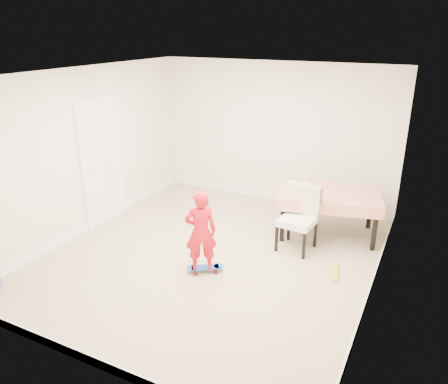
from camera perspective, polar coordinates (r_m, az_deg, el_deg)
The scene contains 16 objects.
ground at distance 6.49m, azimuth -1.60°, elevation -8.29°, with size 5.00×5.00×0.00m, color tan.
ceiling at distance 5.69m, azimuth -1.87°, elevation 15.02°, with size 4.50×5.00×0.04m, color white.
wall_back at distance 8.15m, azimuth 6.63°, elevation 7.54°, with size 4.50×0.04×2.60m, color silver.
wall_front at distance 4.12m, azimuth -18.40°, elevation -7.12°, with size 4.50×0.04×2.60m, color silver.
wall_left at distance 7.25m, azimuth -17.51°, elevation 5.03°, with size 0.04×5.00×2.60m, color silver.
wall_right at distance 5.34m, azimuth 19.88°, elevation -0.83°, with size 0.04×5.00×2.60m, color silver.
door at distance 7.53m, azimuth -15.69°, elevation 3.60°, with size 0.10×0.94×2.11m, color white.
baseboard_back at distance 8.53m, azimuth 6.31°, elevation -0.58°, with size 4.50×0.02×0.12m, color white.
baseboard_front at distance 4.81m, azimuth -16.71°, elevation -20.37°, with size 4.50×0.02×0.12m, color white.
baseboard_left at distance 7.67m, azimuth -16.57°, elevation -3.90°, with size 0.02×5.00×0.12m, color white.
baseboard_right at distance 5.88m, azimuth 18.48°, elevation -12.14°, with size 0.02×5.00×0.12m, color white.
dining_table at distance 7.15m, azimuth 13.42°, elevation -2.75°, with size 1.55×0.98×0.73m, color #BA1F09, non-canonical shape.
dining_chair at distance 6.54m, azimuth 9.55°, elevation -3.52°, with size 0.54×0.62×0.98m, color silver, non-canonical shape.
skateboard at distance 6.08m, azimuth -2.46°, elevation -10.04°, with size 0.51×0.19×0.08m, color blue, non-canonical shape.
child at distance 5.81m, azimuth -3.04°, elevation -5.53°, with size 0.42×0.28×1.16m, color red.
foam_toy at distance 6.20m, azimuth 14.39°, elevation -10.17°, with size 0.06×0.06×0.40m, color yellow.
Camera 1 is at (2.70, -4.98, 3.16)m, focal length 35.00 mm.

